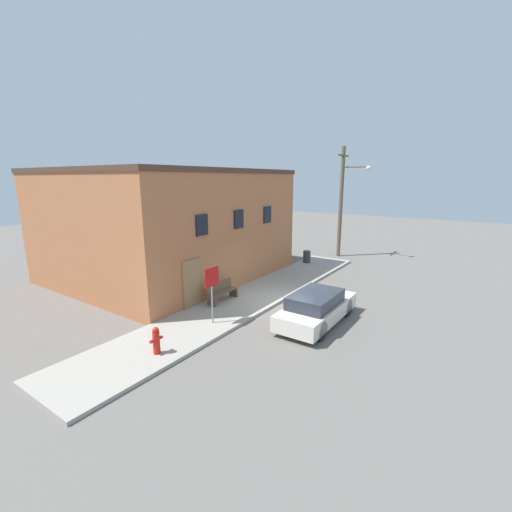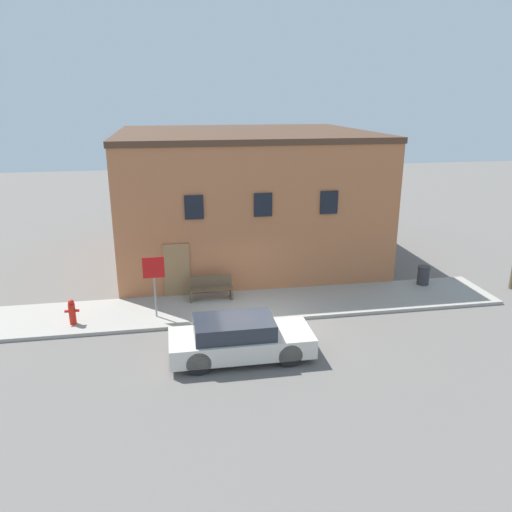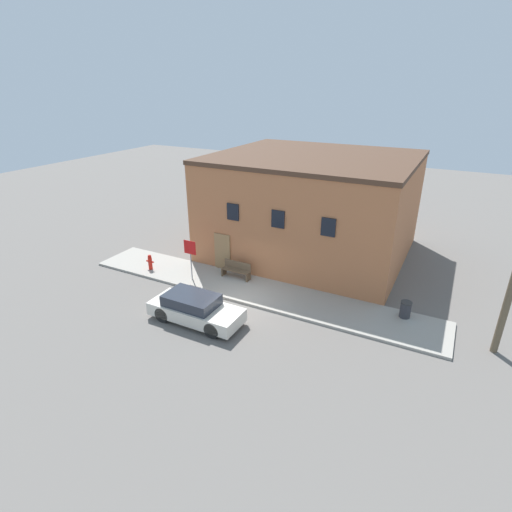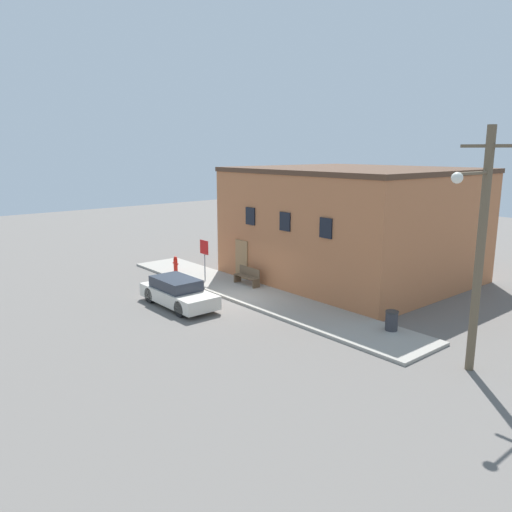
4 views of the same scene
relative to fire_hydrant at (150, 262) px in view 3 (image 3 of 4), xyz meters
The scene contains 8 objects.
ground_plane 6.27m from the fire_hydrant, ahead, with size 80.00×80.00×0.00m, color #66605B.
sidewalk 6.24m from the fire_hydrant, ahead, with size 18.91×2.82×0.12m.
brick_building 10.14m from the fire_hydrant, 45.22° to the left, with size 11.28×10.08×6.01m.
fire_hydrant is the anchor object (origin of this frame).
stop_sign 2.99m from the fire_hydrant, ahead, with size 0.74×0.06×2.19m.
bench 5.01m from the fire_hydrant, 15.85° to the left, with size 1.60×0.44×0.90m.
trash_bin 13.61m from the fire_hydrant, ahead, with size 0.50×0.50×0.77m.
parked_car 6.09m from the fire_hydrant, 30.05° to the right, with size 4.25×1.67×1.27m.
Camera 3 is at (8.56, -14.49, 9.82)m, focal length 28.00 mm.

